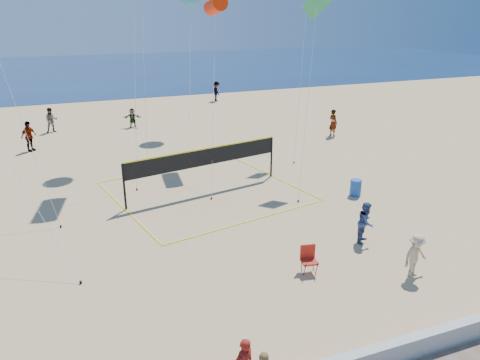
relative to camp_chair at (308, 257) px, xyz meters
name	(u,v)px	position (x,y,z in m)	size (l,w,h in m)	color
ground	(285,310)	(-1.74, -1.69, -0.55)	(120.00, 120.00, 0.00)	tan
ocean	(96,70)	(-1.74, 60.31, -0.54)	(140.00, 50.00, 0.03)	navy
bystander_a	(366,222)	(3.16, 1.18, 0.27)	(0.80, 0.62, 1.65)	navy
bystander_b	(416,256)	(3.24, -1.55, 0.22)	(1.00, 0.58, 1.56)	tan
far_person_0	(29,136)	(-9.43, 19.29, 0.42)	(1.14, 0.47, 1.94)	gray
far_person_1	(132,118)	(-2.29, 23.38, 0.17)	(1.34, 0.43, 1.45)	gray
far_person_2	(333,123)	(10.59, 15.52, 0.41)	(0.70, 0.46, 1.92)	gray
far_person_3	(51,120)	(-8.06, 23.92, 0.35)	(0.88, 0.69, 1.81)	gray
far_person_4	(216,91)	(7.10, 31.16, 0.39)	(1.22, 0.70, 1.88)	gray
camp_chair	(308,257)	(0.00, 0.00, 0.00)	(0.61, 0.73, 1.09)	#B31F14
trash_barrel	(356,188)	(5.60, 5.36, -0.15)	(0.54, 0.54, 0.81)	#1949A8
volleyball_net	(204,162)	(-1.10, 8.53, 0.97)	(9.91, 9.80, 2.25)	black
kite_2	(216,6)	(1.53, 14.26, 8.19)	(3.17, 7.93, 9.33)	red
kite_4	(316,13)	(5.07, 9.15, 7.83)	(3.49, 3.91, 9.69)	#34AF61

